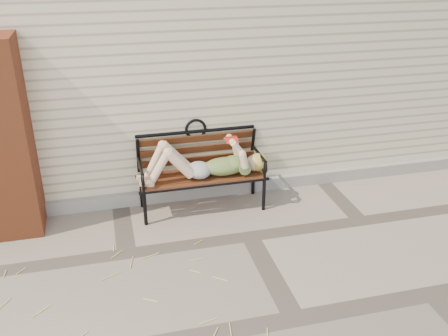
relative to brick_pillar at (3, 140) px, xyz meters
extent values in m
plane|color=gray|center=(2.30, -0.75, -1.00)|extent=(80.00, 80.00, 0.00)
cube|color=beige|center=(2.30, 2.25, 0.50)|extent=(8.00, 4.00, 3.00)
cube|color=gray|center=(2.30, 0.22, -0.93)|extent=(8.00, 0.10, 0.15)
cube|color=brown|center=(0.00, 0.00, 0.00)|extent=(0.50, 0.50, 2.00)
cylinder|color=black|center=(1.29, -0.26, -0.80)|extent=(0.04, 0.04, 0.40)
cylinder|color=black|center=(1.29, 0.14, -0.80)|extent=(0.04, 0.04, 0.40)
cylinder|color=black|center=(2.60, -0.26, -0.80)|extent=(0.04, 0.04, 0.40)
cylinder|color=black|center=(2.60, 0.14, -0.80)|extent=(0.04, 0.04, 0.40)
cube|color=#582F16|center=(1.95, -0.06, -0.60)|extent=(1.35, 0.44, 0.03)
cylinder|color=black|center=(1.95, -0.26, -0.62)|extent=(1.42, 0.04, 0.04)
cylinder|color=black|center=(1.95, 0.14, -0.62)|extent=(1.42, 0.04, 0.04)
torus|color=black|center=(1.95, 0.24, -0.16)|extent=(0.25, 0.03, 0.25)
ellipsoid|color=#093B43|center=(2.20, -0.08, -0.49)|extent=(0.48, 0.28, 0.19)
ellipsoid|color=#093B43|center=(2.30, -0.08, -0.46)|extent=(0.23, 0.27, 0.14)
ellipsoid|color=#9F9FA3|center=(1.91, -0.08, -0.51)|extent=(0.27, 0.30, 0.17)
sphere|color=beige|center=(2.54, -0.08, -0.49)|extent=(0.20, 0.20, 0.20)
ellipsoid|color=gold|center=(2.59, -0.08, -0.49)|extent=(0.22, 0.23, 0.20)
cube|color=red|center=(2.27, -0.08, -0.16)|extent=(0.12, 0.02, 0.02)
cube|color=beige|center=(2.27, -0.12, -0.18)|extent=(0.12, 0.08, 0.04)
cube|color=beige|center=(2.27, -0.05, -0.18)|extent=(0.12, 0.08, 0.04)
cube|color=red|center=(2.27, -0.12, -0.18)|extent=(0.13, 0.08, 0.05)
cube|color=red|center=(2.27, -0.04, -0.18)|extent=(0.13, 0.08, 0.05)
cylinder|color=#D7C168|center=(1.27, -0.67, -0.99)|extent=(0.02, 0.14, 0.01)
cylinder|color=#D7C168|center=(1.70, -0.92, -0.99)|extent=(0.19, 0.03, 0.01)
cylinder|color=#D7C168|center=(0.81, -1.03, -0.99)|extent=(0.08, 0.08, 0.01)
cylinder|color=#D7C168|center=(-0.02, -1.14, -0.99)|extent=(0.13, 0.04, 0.01)
cylinder|color=#D7C168|center=(0.31, -1.12, -0.99)|extent=(0.16, 0.10, 0.01)
cylinder|color=#D7C168|center=(1.90, -1.69, -0.99)|extent=(0.04, 0.12, 0.01)
cylinder|color=#D7C168|center=(0.31, -1.30, -0.99)|extent=(0.17, 0.09, 0.01)
cylinder|color=#D7C168|center=(1.30, -1.36, -0.99)|extent=(0.14, 0.12, 0.01)
cylinder|color=#D7C168|center=(0.65, -1.03, -0.99)|extent=(0.12, 0.03, 0.01)
cylinder|color=#D7C168|center=(0.52, -1.08, -0.99)|extent=(0.09, 0.11, 0.01)
cylinder|color=#D7C168|center=(1.62, -0.84, -0.99)|extent=(0.02, 0.15, 0.01)
cylinder|color=#D7C168|center=(1.84, -1.15, -0.99)|extent=(0.02, 0.12, 0.01)
cylinder|color=#D7C168|center=(1.59, -0.78, -0.99)|extent=(0.09, 0.19, 0.01)
cylinder|color=#D7C168|center=(0.78, -0.76, -0.99)|extent=(0.17, 0.02, 0.01)
cylinder|color=#D7C168|center=(0.93, -1.04, -0.99)|extent=(0.13, 0.05, 0.01)
camera|label=1|loc=(0.99, -4.89, 1.80)|focal=40.00mm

